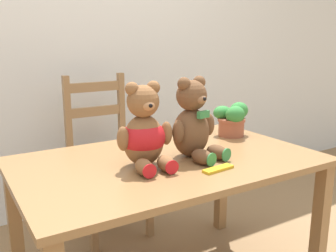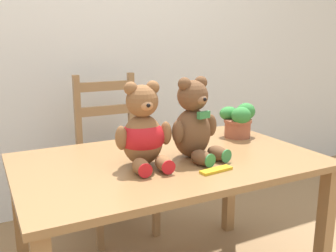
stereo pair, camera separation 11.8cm
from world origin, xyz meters
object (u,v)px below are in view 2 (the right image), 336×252
wooden_chair_behind (114,156)px  teddy_bear_left (143,132)px  potted_plant (239,120)px  chocolate_bar (216,170)px  teddy_bear_right (194,123)px

wooden_chair_behind → teddy_bear_left: teddy_bear_left is taller
potted_plant → chocolate_bar: size_ratio=1.32×
teddy_bear_left → potted_plant: (0.66, 0.20, -0.05)m
teddy_bear_left → teddy_bear_right: size_ratio=0.98×
teddy_bear_right → chocolate_bar: bearing=73.6°
potted_plant → chocolate_bar: bearing=-136.0°
teddy_bear_left → teddy_bear_right: (0.25, -0.00, 0.01)m
teddy_bear_left → potted_plant: bearing=-159.5°
wooden_chair_behind → chocolate_bar: 1.05m
chocolate_bar → teddy_bear_left: bearing=137.3°
wooden_chair_behind → chocolate_bar: bearing=95.6°
wooden_chair_behind → chocolate_bar: (0.10, -1.02, 0.22)m
teddy_bear_right → chocolate_bar: 0.26m
wooden_chair_behind → teddy_bear_right: bearing=98.3°
teddy_bear_left → potted_plant: teddy_bear_left is taller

